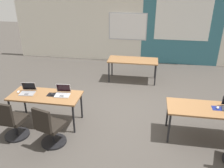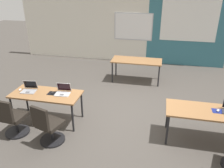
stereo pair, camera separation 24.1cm
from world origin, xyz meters
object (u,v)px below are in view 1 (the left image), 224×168
at_px(mouse_near_left_inner, 52,94).
at_px(laptop_near_left_end, 28,91).
at_px(desk_near_right, 207,111).
at_px(chair_near_left_inner, 50,129).
at_px(laptop_near_left_inner, 63,93).
at_px(chair_near_left_end, 12,123).
at_px(desk_near_left, 46,97).
at_px(mouse_near_left_end, 18,92).
at_px(mouse_near_right_end, 218,108).
at_px(desk_far_center, 133,61).

distance_m(mouse_near_left_inner, laptop_near_left_end, 0.59).
distance_m(desk_near_right, chair_near_left_inner, 3.20).
relative_size(laptop_near_left_inner, chair_near_left_end, 0.39).
bearing_deg(desk_near_left, mouse_near_left_end, 178.65).
relative_size(desk_near_right, mouse_near_right_end, 14.01).
xyz_separation_m(laptop_near_left_inner, mouse_near_left_inner, (-0.24, -0.05, -0.03)).
distance_m(mouse_near_right_end, mouse_near_left_end, 4.37).
distance_m(mouse_near_left_inner, chair_near_left_end, 1.02).
relative_size(desk_near_right, laptop_near_left_inner, 4.50).
relative_size(desk_far_center, mouse_near_right_end, 14.01).
bearing_deg(laptop_near_left_end, mouse_near_left_inner, -7.16).
xyz_separation_m(desk_far_center, mouse_near_left_inner, (-1.60, -2.77, 0.08)).
distance_m(laptop_near_left_inner, mouse_near_right_end, 3.31).
height_order(desk_far_center, mouse_near_left_end, mouse_near_left_end).
relative_size(desk_far_center, mouse_near_left_inner, 14.58).
height_order(desk_near_right, desk_far_center, same).
xyz_separation_m(desk_near_left, chair_near_left_inner, (0.40, -0.77, -0.28)).
bearing_deg(laptop_near_left_end, chair_near_left_inner, -50.93).
height_order(laptop_near_left_inner, mouse_near_right_end, laptop_near_left_inner).
bearing_deg(desk_far_center, mouse_near_right_end, -54.89).
height_order(desk_near_right, laptop_near_left_inner, laptop_near_left_inner).
distance_m(desk_near_right, mouse_near_left_end, 4.17).
relative_size(laptop_near_left_inner, mouse_near_right_end, 3.11).
bearing_deg(desk_far_center, desk_near_left, -122.01).
relative_size(chair_near_left_inner, chair_near_left_end, 1.00).
height_order(chair_near_left_inner, mouse_near_right_end, chair_near_left_inner).
bearing_deg(mouse_near_right_end, chair_near_left_inner, -166.46).
xyz_separation_m(desk_near_right, mouse_near_left_end, (-4.16, 0.02, 0.08)).
height_order(chair_near_left_inner, chair_near_left_end, same).
bearing_deg(desk_near_left, mouse_near_right_end, 0.34).
xyz_separation_m(desk_near_left, desk_near_right, (3.50, 0.00, 0.00)).
relative_size(desk_far_center, laptop_near_left_inner, 4.50).
height_order(desk_near_right, mouse_near_right_end, mouse_near_right_end).
distance_m(desk_near_left, laptop_near_left_end, 0.45).
relative_size(mouse_near_right_end, laptop_near_left_end, 0.31).
distance_m(chair_near_left_inner, mouse_near_left_end, 1.38).
relative_size(desk_near_left, laptop_near_left_inner, 4.50).
distance_m(desk_far_center, mouse_near_left_inner, 3.20).
relative_size(desk_near_left, chair_near_left_inner, 1.74).
relative_size(laptop_near_left_end, mouse_near_left_end, 3.31).
relative_size(laptop_near_left_inner, mouse_near_left_end, 3.23).
relative_size(mouse_near_left_inner, chair_near_left_inner, 0.12).
relative_size(laptop_near_left_inner, laptop_near_left_end, 0.98).
distance_m(desk_far_center, chair_near_left_inner, 3.83).
bearing_deg(chair_near_left_end, laptop_near_left_inner, -132.07).
xyz_separation_m(desk_near_left, chair_near_left_end, (-0.46, -0.69, -0.28)).
xyz_separation_m(chair_near_left_inner, mouse_near_right_end, (3.30, 0.79, 0.36)).
xyz_separation_m(desk_near_right, laptop_near_left_inner, (-3.11, 0.08, 0.11)).
bearing_deg(laptop_near_left_inner, desk_near_right, -6.69).
distance_m(desk_near_left, laptop_near_left_inner, 0.41).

